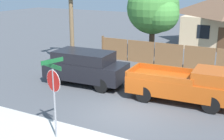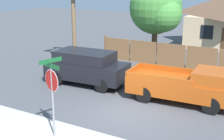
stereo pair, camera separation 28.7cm
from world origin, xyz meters
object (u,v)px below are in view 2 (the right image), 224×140
at_px(oak_tree, 157,10).
at_px(orange_pickup, 186,85).
at_px(red_suv, 86,66).
at_px(stop_sign, 52,85).

relative_size(oak_tree, orange_pickup, 1.09).
height_order(red_suv, orange_pickup, red_suv).
height_order(oak_tree, stop_sign, oak_tree).
bearing_deg(red_suv, oak_tree, 77.65).
bearing_deg(red_suv, orange_pickup, -3.22).
distance_m(orange_pickup, stop_sign, 6.57).
relative_size(oak_tree, red_suv, 1.20).
bearing_deg(red_suv, stop_sign, -70.39).
xyz_separation_m(oak_tree, stop_sign, (1.23, -12.91, -1.56)).
xyz_separation_m(red_suv, stop_sign, (2.38, -5.62, 1.01)).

